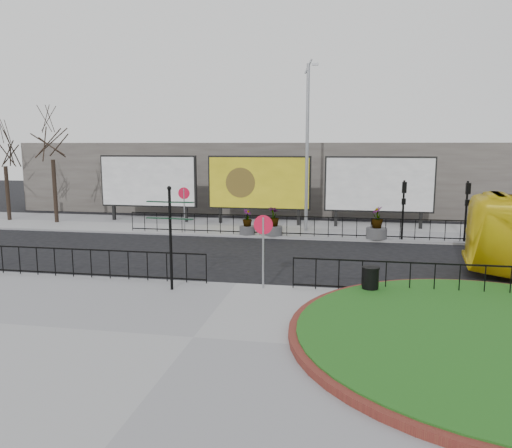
% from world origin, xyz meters
% --- Properties ---
extents(ground, '(90.00, 90.00, 0.00)m').
position_xyz_m(ground, '(0.00, 0.00, 0.00)').
color(ground, black).
rests_on(ground, ground).
extents(pavement_near, '(30.00, 10.00, 0.12)m').
position_xyz_m(pavement_near, '(0.00, -5.00, 0.06)').
color(pavement_near, gray).
rests_on(pavement_near, ground).
extents(pavement_far, '(44.00, 6.00, 0.12)m').
position_xyz_m(pavement_far, '(0.00, 12.00, 0.06)').
color(pavement_far, gray).
rests_on(pavement_far, ground).
extents(brick_edge, '(10.40, 10.40, 0.18)m').
position_xyz_m(brick_edge, '(7.50, -4.00, 0.21)').
color(brick_edge, maroon).
rests_on(brick_edge, pavement_near).
extents(grass_lawn, '(10.00, 10.00, 0.22)m').
position_xyz_m(grass_lawn, '(7.50, -4.00, 0.23)').
color(grass_lawn, '#1C4913').
rests_on(grass_lawn, pavement_near).
extents(railing_near_left, '(10.00, 0.10, 1.10)m').
position_xyz_m(railing_near_left, '(-6.00, -0.30, 0.67)').
color(railing_near_left, black).
rests_on(railing_near_left, pavement_near).
extents(railing_near_right, '(9.00, 0.10, 1.10)m').
position_xyz_m(railing_near_right, '(6.50, -0.30, 0.67)').
color(railing_near_right, black).
rests_on(railing_near_right, pavement_near).
extents(railing_far, '(18.00, 0.10, 1.10)m').
position_xyz_m(railing_far, '(1.00, 9.30, 0.67)').
color(railing_far, black).
rests_on(railing_far, pavement_far).
extents(speed_sign_far, '(0.64, 0.07, 2.47)m').
position_xyz_m(speed_sign_far, '(-5.00, 9.40, 1.92)').
color(speed_sign_far, gray).
rests_on(speed_sign_far, pavement_far).
extents(speed_sign_near, '(0.64, 0.07, 2.47)m').
position_xyz_m(speed_sign_near, '(1.00, -0.40, 1.92)').
color(speed_sign_near, gray).
rests_on(speed_sign_near, pavement_near).
extents(billboard_left, '(6.20, 0.31, 4.10)m').
position_xyz_m(billboard_left, '(-8.50, 12.97, 2.60)').
color(billboard_left, black).
rests_on(billboard_left, pavement_far).
extents(billboard_mid, '(6.20, 0.31, 4.10)m').
position_xyz_m(billboard_mid, '(-1.50, 12.97, 2.60)').
color(billboard_mid, black).
rests_on(billboard_mid, pavement_far).
extents(billboard_right, '(6.20, 0.31, 4.10)m').
position_xyz_m(billboard_right, '(5.50, 12.97, 2.60)').
color(billboard_right, black).
rests_on(billboard_right, pavement_far).
extents(lamp_post, '(0.74, 0.18, 9.23)m').
position_xyz_m(lamp_post, '(1.51, 11.00, 4.83)').
color(lamp_post, gray).
rests_on(lamp_post, pavement_far).
extents(signal_pole_a, '(0.22, 0.26, 3.00)m').
position_xyz_m(signal_pole_a, '(6.50, 9.34, 2.10)').
color(signal_pole_a, black).
rests_on(signal_pole_a, pavement_far).
extents(signal_pole_b, '(0.22, 0.26, 3.00)m').
position_xyz_m(signal_pole_b, '(9.50, 9.34, 2.10)').
color(signal_pole_b, black).
rests_on(signal_pole_b, pavement_far).
extents(tree_left, '(2.00, 2.00, 7.00)m').
position_xyz_m(tree_left, '(-14.00, 11.50, 3.62)').
color(tree_left, '#2D2119').
rests_on(tree_left, pavement_far).
extents(tree_mid, '(2.00, 2.00, 6.20)m').
position_xyz_m(tree_mid, '(-17.50, 11.80, 3.22)').
color(tree_mid, '#2D2119').
rests_on(tree_mid, pavement_far).
extents(building_backdrop, '(40.00, 10.00, 5.00)m').
position_xyz_m(building_backdrop, '(0.00, 22.00, 2.50)').
color(building_backdrop, '#67605A').
rests_on(building_backdrop, ground).
extents(fingerpost_sign, '(1.62, 0.30, 3.45)m').
position_xyz_m(fingerpost_sign, '(-1.96, -1.12, 2.20)').
color(fingerpost_sign, black).
rests_on(fingerpost_sign, pavement_near).
extents(litter_bin, '(0.56, 0.56, 0.93)m').
position_xyz_m(litter_bin, '(4.50, -0.60, 0.59)').
color(litter_bin, black).
rests_on(litter_bin, pavement_near).
extents(planter_a, '(0.85, 0.85, 1.35)m').
position_xyz_m(planter_a, '(-1.50, 9.40, 0.62)').
color(planter_a, '#4C4C4F').
rests_on(planter_a, pavement_far).
extents(planter_b, '(0.94, 0.94, 1.52)m').
position_xyz_m(planter_b, '(-0.08, 9.40, 0.71)').
color(planter_b, '#4C4C4F').
rests_on(planter_b, pavement_far).
extents(planter_c, '(1.06, 1.06, 1.65)m').
position_xyz_m(planter_c, '(5.24, 9.40, 0.73)').
color(planter_c, '#4C4C4F').
rests_on(planter_c, pavement_far).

